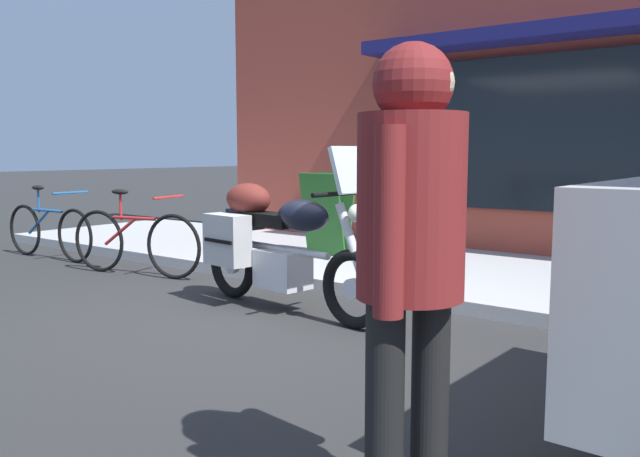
% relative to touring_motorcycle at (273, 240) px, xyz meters
% --- Properties ---
extents(ground_plane, '(80.00, 80.00, 0.00)m').
position_rel_touring_motorcycle_xyz_m(ground_plane, '(0.12, -0.22, -0.60)').
color(ground_plane, '#2A2A2A').
extents(touring_motorcycle, '(2.10, 0.65, 1.38)m').
position_rel_touring_motorcycle_xyz_m(touring_motorcycle, '(0.00, 0.00, 0.00)').
color(touring_motorcycle, black).
rests_on(touring_motorcycle, ground_plane).
extents(parked_bicycle, '(1.69, 0.54, 0.94)m').
position_rel_touring_motorcycle_xyz_m(parked_bicycle, '(-2.22, 0.25, -0.22)').
color(parked_bicycle, black).
rests_on(parked_bicycle, ground_plane).
extents(pedestrian_walking, '(0.45, 0.55, 1.71)m').
position_rel_touring_motorcycle_xyz_m(pedestrian_walking, '(2.51, -2.10, 0.47)').
color(pedestrian_walking, black).
rests_on(pedestrian_walking, ground_plane).
extents(sandwich_board_sign, '(0.55, 0.42, 0.97)m').
position_rel_touring_motorcycle_xyz_m(sandwich_board_sign, '(-0.95, 2.05, 0.01)').
color(sandwich_board_sign, '#1E511E').
rests_on(sandwich_board_sign, sidewalk_curb).
extents(second_bicycle_by_cafe, '(1.71, 0.48, 0.92)m').
position_rel_touring_motorcycle_xyz_m(second_bicycle_by_cafe, '(-3.99, 0.27, -0.23)').
color(second_bicycle_by_cafe, black).
rests_on(second_bicycle_by_cafe, ground_plane).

